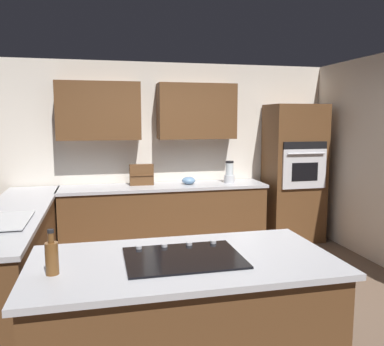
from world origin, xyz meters
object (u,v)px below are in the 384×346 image
at_px(wall_oven, 294,173).
at_px(spice_rack, 142,175).
at_px(cooktop, 183,257).
at_px(oil_bottle, 52,257).
at_px(mixing_bowl, 189,180).
at_px(blender, 229,173).
at_px(sink_unit, 1,221).

distance_m(wall_oven, spice_rack, 2.25).
distance_m(cooktop, spice_rack, 3.01).
xyz_separation_m(spice_rack, oil_bottle, (0.85, 3.10, -0.04)).
bearing_deg(spice_rack, wall_oven, 177.86).
distance_m(cooktop, mixing_bowl, 3.02).
bearing_deg(wall_oven, oil_bottle, 44.15).
relative_size(wall_oven, blender, 6.45).
distance_m(wall_oven, mixing_bowl, 1.60).
height_order(wall_oven, oil_bottle, wall_oven).
distance_m(cooktop, oil_bottle, 0.82).
height_order(blender, spice_rack, blender).
height_order(blender, oil_bottle, blender).
bearing_deg(oil_bottle, blender, -124.78).
distance_m(wall_oven, cooktop, 3.72).
bearing_deg(mixing_bowl, wall_oven, 179.40).
distance_m(wall_oven, oil_bottle, 4.33).
xyz_separation_m(mixing_bowl, spice_rack, (0.65, -0.07, 0.09)).
bearing_deg(wall_oven, blender, -0.96).
bearing_deg(mixing_bowl, cooktop, 76.71).
relative_size(sink_unit, oil_bottle, 2.57).
bearing_deg(spice_rack, blender, 176.91).
height_order(wall_oven, mixing_bowl, wall_oven).
bearing_deg(blender, oil_bottle, 55.22).
distance_m(mixing_bowl, spice_rack, 0.66).
relative_size(wall_oven, oil_bottle, 7.40).
xyz_separation_m(wall_oven, mixing_bowl, (1.60, -0.02, -0.06)).
relative_size(blender, mixing_bowl, 1.66).
relative_size(blender, oil_bottle, 1.15).
relative_size(spice_rack, oil_bottle, 1.20).
height_order(mixing_bowl, oil_bottle, oil_bottle).
bearing_deg(oil_bottle, cooktop, -173.53).
bearing_deg(wall_oven, spice_rack, -2.14).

